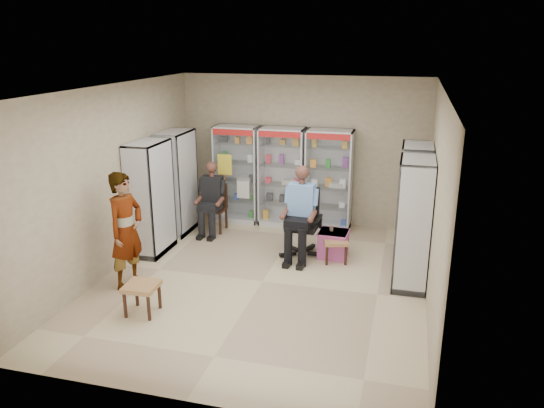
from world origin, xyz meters
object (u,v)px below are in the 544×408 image
(cabinet_back_left, at_px, (237,174))
(cabinet_back_mid, at_px, (282,177))
(seated_shopkeeper, at_px, (302,215))
(standing_man, at_px, (126,231))
(office_chair, at_px, (302,223))
(cabinet_left_near, at_px, (151,198))
(pink_trunk, at_px, (333,244))
(cabinet_right_far, at_px, (413,203))
(woven_stool_b, at_px, (142,298))
(cabinet_right_near, at_px, (413,224))
(cabinet_left_far, at_px, (177,183))
(cabinet_back_right, at_px, (329,180))
(wooden_chair, at_px, (214,208))
(woven_stool_a, at_px, (335,250))

(cabinet_back_left, xyz_separation_m, cabinet_back_mid, (0.95, 0.00, 0.00))
(seated_shopkeeper, distance_m, standing_man, 2.96)
(cabinet_back_left, relative_size, office_chair, 1.65)
(cabinet_left_near, xyz_separation_m, standing_man, (0.28, -1.35, -0.09))
(office_chair, xyz_separation_m, pink_trunk, (0.55, 0.08, -0.37))
(pink_trunk, bearing_deg, cabinet_left_near, -169.48)
(cabinet_right_far, xyz_separation_m, woven_stool_b, (-3.58, -2.99, -0.78))
(cabinet_right_near, relative_size, cabinet_left_far, 1.00)
(cabinet_back_right, xyz_separation_m, cabinet_right_far, (1.63, -1.13, 0.00))
(wooden_chair, height_order, seated_shopkeeper, seated_shopkeeper)
(seated_shopkeeper, bearing_deg, cabinet_back_left, 139.74)
(cabinet_back_left, bearing_deg, standing_man, -100.88)
(cabinet_right_near, distance_m, cabinet_left_near, 4.46)
(woven_stool_b, bearing_deg, office_chair, 56.32)
(cabinet_back_mid, xyz_separation_m, standing_man, (-1.60, -3.38, -0.09))
(cabinet_right_far, height_order, wooden_chair, cabinet_right_far)
(cabinet_back_left, xyz_separation_m, standing_man, (-0.65, -3.38, -0.09))
(cabinet_left_far, relative_size, pink_trunk, 4.13)
(cabinet_back_mid, distance_m, woven_stool_b, 4.31)
(wooden_chair, xyz_separation_m, woven_stool_b, (0.20, -3.39, -0.25))
(wooden_chair, relative_size, woven_stool_b, 2.14)
(cabinet_right_near, xyz_separation_m, standing_man, (-4.18, -1.15, -0.09))
(woven_stool_a, bearing_deg, cabinet_right_near, -25.28)
(wooden_chair, bearing_deg, cabinet_left_far, -163.61)
(cabinet_back_right, xyz_separation_m, standing_man, (-2.55, -3.38, -0.09))
(cabinet_back_mid, distance_m, wooden_chair, 1.50)
(cabinet_right_near, distance_m, standing_man, 4.34)
(cabinet_left_far, bearing_deg, cabinet_back_right, 108.19)
(woven_stool_a, distance_m, standing_man, 3.49)
(cabinet_back_right, distance_m, pink_trunk, 1.67)
(cabinet_left_far, bearing_deg, standing_man, 6.51)
(cabinet_back_mid, bearing_deg, cabinet_right_near, -40.84)
(cabinet_left_near, relative_size, woven_stool_b, 4.56)
(cabinet_back_right, xyz_separation_m, cabinet_right_near, (1.63, -2.23, 0.00))
(cabinet_left_near, bearing_deg, seated_shopkeeper, 99.96)
(cabinet_left_near, bearing_deg, woven_stool_a, 96.80)
(pink_trunk, height_order, woven_stool_a, pink_trunk)
(cabinet_back_right, bearing_deg, woven_stool_a, -76.59)
(woven_stool_a, xyz_separation_m, standing_man, (-2.94, -1.74, 0.71))
(wooden_chair, bearing_deg, pink_trunk, -16.04)
(cabinet_back_mid, xyz_separation_m, pink_trunk, (1.28, -1.44, -0.77))
(cabinet_right_near, xyz_separation_m, seated_shopkeeper, (-1.85, 0.66, -0.23))
(cabinet_right_far, relative_size, seated_shopkeeper, 1.30)
(seated_shopkeeper, xyz_separation_m, standing_man, (-2.33, -1.81, 0.14))
(wooden_chair, distance_m, woven_stool_b, 3.40)
(cabinet_left_far, xyz_separation_m, woven_stool_b, (0.88, -3.19, -0.78))
(cabinet_back_left, height_order, cabinet_left_near, same)
(cabinet_right_far, bearing_deg, woven_stool_a, 112.61)
(seated_shopkeeper, bearing_deg, cabinet_back_mid, 117.80)
(cabinet_back_mid, xyz_separation_m, wooden_chair, (-1.20, -0.73, -0.53))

